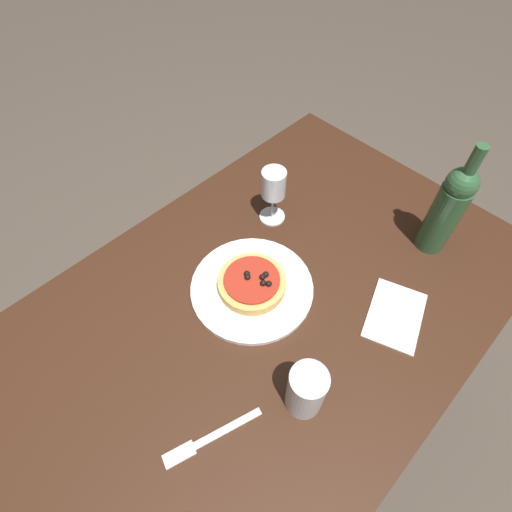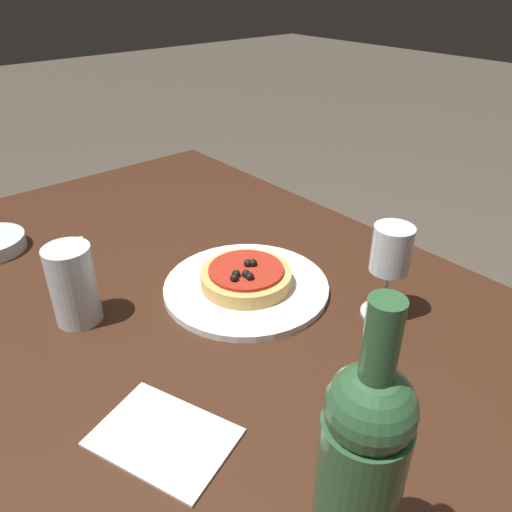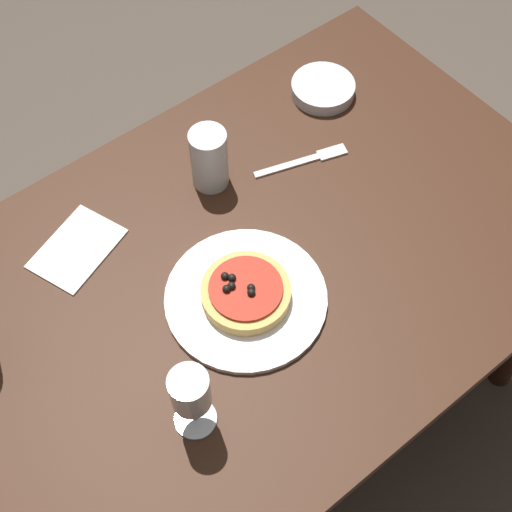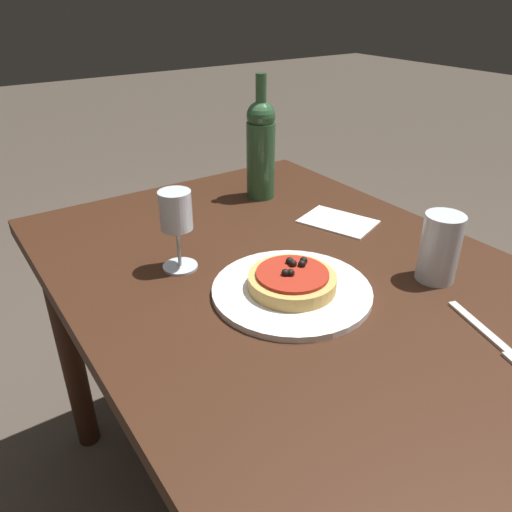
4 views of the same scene
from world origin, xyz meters
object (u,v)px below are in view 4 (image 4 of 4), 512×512
Objects in this scene: dining_table at (322,333)px; dinner_plate at (292,291)px; wine_glass at (176,215)px; wine_bottle at (261,147)px; fork at (497,342)px; pizza at (292,280)px; water_cup at (440,248)px.

dining_table is 0.11m from dinner_plate.
wine_bottle is (0.22, -0.34, 0.02)m from wine_glass.
wine_bottle is at bearing -166.27° from fork.
wine_glass reaches higher than dinner_plate.
pizza is (0.00, -0.00, 0.02)m from dinner_plate.
dinner_plate reaches higher than fork.
wine_glass is 1.22× the size of water_cup.
dining_table is 0.30m from fork.
wine_glass is 0.40m from wine_bottle.
wine_glass is (0.19, 0.12, 0.10)m from dinner_plate.
pizza is at bearing -147.93° from wine_glass.
water_cup reaches higher than dining_table.
water_cup reaches higher than fork.
dinner_plate is 0.25m from wine_glass.
dinner_plate is at bearing 58.47° from dining_table.
pizza is 0.34m from fork.
water_cup is at bearing 173.76° from fork.
pizza is 0.99× the size of wine_glass.
dining_table is 0.35m from wine_glass.
dining_table is at bearing -121.53° from dinner_plate.
water_cup is (-0.11, -0.25, 0.04)m from pizza.
pizza is 0.48m from wine_bottle.
dining_table is 10.12× the size of water_cup.
wine_glass reaches higher than water_cup.
water_cup is (-0.08, -0.20, 0.15)m from dining_table.
fork is (-0.29, -0.17, -0.00)m from dinner_plate.
fork is (-0.18, 0.08, -0.06)m from water_cup.
pizza is at bearing -47.79° from dinner_plate.
dinner_plate is 1.80× the size of wine_glass.
pizza is at bearing 152.05° from wine_bottle.
fork is (-0.70, 0.04, -0.13)m from wine_bottle.
dining_table is 0.52m from wine_bottle.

